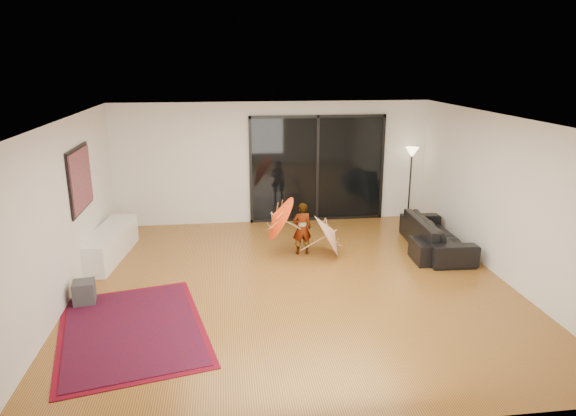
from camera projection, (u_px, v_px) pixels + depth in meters
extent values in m
plane|color=#9F682B|center=(294.00, 284.00, 8.46)|extent=(7.00, 7.00, 0.00)
plane|color=white|center=(295.00, 119.00, 7.71)|extent=(7.00, 7.00, 0.00)
plane|color=silver|center=(273.00, 163.00, 11.42)|extent=(7.00, 0.00, 7.00)
plane|color=silver|center=(347.00, 308.00, 4.75)|extent=(7.00, 0.00, 7.00)
plane|color=silver|center=(63.00, 214.00, 7.66)|extent=(0.00, 7.00, 7.00)
plane|color=silver|center=(503.00, 198.00, 8.51)|extent=(0.00, 7.00, 7.00)
cube|color=black|center=(317.00, 169.00, 11.55)|extent=(3.00, 0.04, 2.40)
cube|color=black|center=(318.00, 116.00, 11.21)|extent=(3.06, 0.06, 0.06)
cube|color=black|center=(317.00, 219.00, 11.86)|extent=(3.06, 0.06, 0.06)
cube|color=black|center=(317.00, 169.00, 11.53)|extent=(0.06, 0.06, 2.40)
cube|color=black|center=(80.00, 179.00, 8.53)|extent=(0.02, 1.28, 1.08)
cube|color=#1F4D32|center=(81.00, 179.00, 8.53)|extent=(0.03, 1.18, 0.98)
cube|color=white|center=(109.00, 244.00, 9.51)|extent=(0.75, 2.03, 0.55)
cube|color=#424244|center=(84.00, 293.00, 7.74)|extent=(0.36, 0.36, 0.36)
cube|color=#610818|center=(132.00, 330.00, 7.02)|extent=(2.43, 2.99, 0.01)
cube|color=#630913|center=(132.00, 329.00, 7.02)|extent=(2.23, 2.80, 0.02)
imported|color=black|center=(436.00, 235.00, 9.92)|extent=(0.91, 2.14, 0.62)
cube|color=black|center=(432.00, 251.00, 9.39)|extent=(0.72, 0.72, 0.39)
cylinder|color=black|center=(408.00, 219.00, 11.89)|extent=(0.29, 0.29, 0.03)
cylinder|color=black|center=(410.00, 187.00, 11.68)|extent=(0.04, 0.04, 1.55)
cone|color=#FFD899|center=(412.00, 152.00, 11.46)|extent=(0.29, 0.29, 0.23)
imported|color=#999999|center=(302.00, 229.00, 9.66)|extent=(0.39, 0.27, 1.01)
cone|color=red|center=(273.00, 219.00, 9.48)|extent=(0.60, 0.89, 0.85)
cylinder|color=tan|center=(273.00, 236.00, 9.57)|extent=(0.44, 0.02, 0.28)
cylinder|color=tan|center=(273.00, 213.00, 9.45)|extent=(0.06, 0.02, 0.05)
cone|color=silver|center=(335.00, 230.00, 9.59)|extent=(0.60, 0.89, 0.87)
cylinder|color=tan|center=(334.00, 248.00, 9.69)|extent=(0.49, 0.02, 0.29)
cylinder|color=tan|center=(335.00, 224.00, 9.55)|extent=(0.06, 0.02, 0.05)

